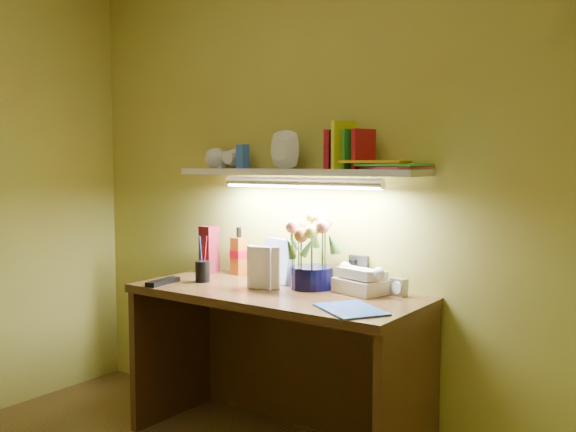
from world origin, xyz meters
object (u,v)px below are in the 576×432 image
object	(u,v)px
telephone	(361,279)
flower_bouquet	(312,250)
desk	(276,369)
whisky_bottle	(239,251)
desk_clock	(399,287)

from	to	relation	value
telephone	flower_bouquet	bearing A→B (deg)	-158.52
desk	flower_bouquet	xyz separation A→B (m)	(0.10, 0.15, 0.56)
whisky_bottle	telephone	bearing A→B (deg)	-4.41
desk	whisky_bottle	size ratio (longest dim) A/B	5.52
desk	desk_clock	distance (m)	0.70
desk	telephone	xyz separation A→B (m)	(0.35, 0.18, 0.44)
flower_bouquet	telephone	world-z (taller)	flower_bouquet
desk	telephone	world-z (taller)	telephone
desk	flower_bouquet	world-z (taller)	flower_bouquet
desk_clock	whisky_bottle	xyz separation A→B (m)	(-0.94, 0.01, 0.09)
desk	desk_clock	xyz separation A→B (m)	(0.52, 0.23, 0.41)
telephone	whisky_bottle	bearing A→B (deg)	-169.74
desk_clock	whisky_bottle	world-z (taller)	whisky_bottle
desk	flower_bouquet	distance (m)	0.59
whisky_bottle	desk	bearing A→B (deg)	-29.68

